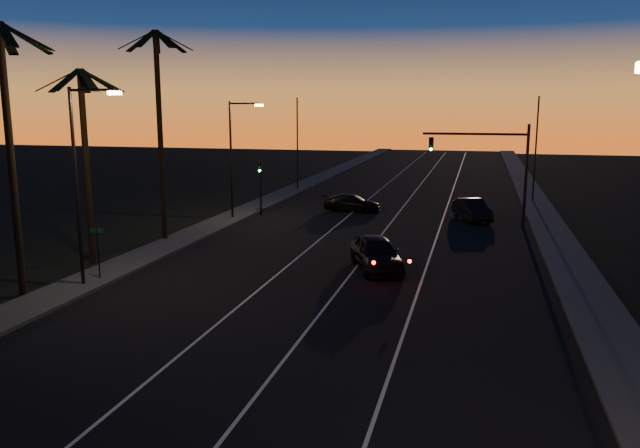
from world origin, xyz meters
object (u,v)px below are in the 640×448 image
(signal_mast, at_px, (491,157))
(right_car, at_px, (472,210))
(cross_car, at_px, (352,203))
(lead_car, at_px, (376,253))

(signal_mast, bearing_deg, right_car, 119.44)
(right_car, distance_m, cross_car, 9.39)
(signal_mast, height_order, cross_car, signal_mast)
(signal_mast, bearing_deg, cross_car, 160.84)
(right_car, height_order, cross_car, right_car)
(cross_car, bearing_deg, lead_car, -74.58)
(signal_mast, distance_m, cross_car, 11.68)
(signal_mast, relative_size, lead_car, 1.22)
(right_car, xyz_separation_m, cross_car, (-9.24, 1.66, -0.10))
(lead_car, relative_size, cross_car, 1.28)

